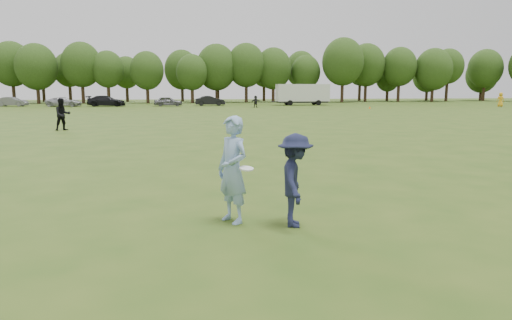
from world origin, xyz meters
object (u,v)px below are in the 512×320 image
(defender, at_px, (295,180))
(field_cone, at_px, (370,107))
(player_far_c, at_px, (501,100))
(player_far_d, at_px, (256,102))
(cargo_trailer, at_px, (302,94))
(car_b, at_px, (12,102))
(car_f, at_px, (210,101))
(car_d, at_px, (106,101))
(car_e, at_px, (168,101))
(car_c, at_px, (64,102))
(player_far_a, at_px, (63,114))
(thrower, at_px, (233,170))

(defender, bearing_deg, field_cone, -12.09)
(player_far_c, bearing_deg, field_cone, 23.60)
(player_far_d, bearing_deg, cargo_trailer, 19.71)
(car_b, bearing_deg, cargo_trailer, -86.27)
(car_f, distance_m, cargo_trailer, 14.22)
(player_far_c, distance_m, car_f, 41.39)
(car_d, xyz_separation_m, car_e, (8.75, -0.47, -0.07))
(car_c, distance_m, field_cone, 42.43)
(player_far_c, xyz_separation_m, car_c, (-60.96, 9.62, -0.33))
(player_far_a, xyz_separation_m, car_d, (-3.99, 38.56, -0.23))
(player_far_c, height_order, car_d, player_far_c)
(car_d, bearing_deg, car_e, -89.49)
(player_far_a, distance_m, player_far_d, 35.63)
(thrower, distance_m, car_d, 60.93)
(player_far_a, relative_size, player_far_c, 0.99)
(car_b, height_order, car_c, car_b)
(player_far_d, bearing_deg, car_e, 128.21)
(thrower, xyz_separation_m, player_far_a, (-8.60, 21.06, -0.05))
(player_far_c, bearing_deg, car_c, 6.77)
(car_e, bearing_deg, car_d, 86.74)
(car_d, xyz_separation_m, field_cone, (34.71, -12.20, -0.62))
(thrower, height_order, car_f, thrower)
(car_c, relative_size, field_cone, 16.07)
(defender, height_order, field_cone, defender)
(defender, relative_size, cargo_trailer, 0.20)
(car_d, height_order, car_f, car_d)
(player_far_c, bearing_deg, defender, 66.50)
(car_c, bearing_deg, cargo_trailer, -87.27)
(player_far_a, height_order, cargo_trailer, cargo_trailer)
(player_far_c, distance_m, car_d, 55.90)
(car_b, height_order, car_d, car_d)
(player_far_d, height_order, car_c, player_far_d)
(car_c, bearing_deg, player_far_c, -96.85)
(player_far_d, height_order, cargo_trailer, cargo_trailer)
(thrower, bearing_deg, player_far_c, 106.38)
(car_e, xyz_separation_m, field_cone, (25.96, -11.72, -0.54))
(car_b, height_order, cargo_trailer, cargo_trailer)
(car_d, distance_m, car_e, 8.77)
(player_far_a, distance_m, car_c, 40.03)
(cargo_trailer, bearing_deg, player_far_c, -20.96)
(car_c, height_order, field_cone, car_c)
(defender, relative_size, field_cone, 5.93)
(car_c, relative_size, car_f, 1.09)
(thrower, distance_m, car_c, 62.63)
(car_d, height_order, field_cone, car_d)
(player_far_a, distance_m, cargo_trailer, 46.49)
(car_f, bearing_deg, player_far_a, 163.31)
(defender, bearing_deg, cargo_trailer, -2.57)
(player_far_c, height_order, field_cone, player_far_c)
(player_far_c, bearing_deg, thrower, 65.49)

